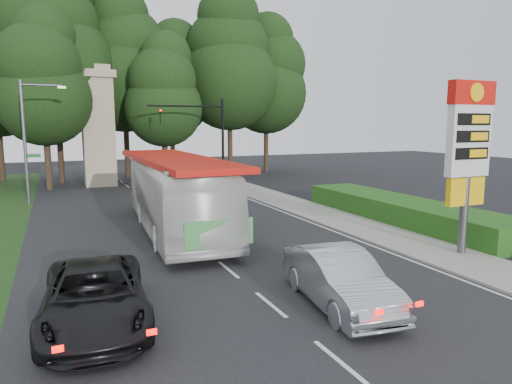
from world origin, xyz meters
name	(u,v)px	position (x,y,z in m)	size (l,w,h in m)	color
ground	(278,312)	(0.00, 0.00, 0.00)	(120.00, 120.00, 0.00)	black
road_surface	(175,225)	(0.00, 12.00, 0.01)	(14.00, 80.00, 0.02)	black
sidewalk_right	(316,212)	(8.50, 12.00, 0.06)	(3.00, 80.00, 0.12)	gray
hedge	(403,211)	(11.50, 8.00, 0.60)	(3.00, 14.00, 1.20)	#204E14
gas_station_pylon	(469,144)	(9.20, 1.99, 4.45)	(2.10, 0.45, 6.85)	#59595E
traffic_signal_mast	(207,131)	(5.68, 24.00, 4.67)	(6.10, 0.35, 7.20)	black
streetlight_signs	(28,136)	(-6.99, 22.01, 4.44)	(2.75, 0.98, 8.00)	#59595E
monument	(98,126)	(-2.00, 30.00, 5.10)	(3.00, 3.00, 10.05)	tan
tree_center_left	(54,44)	(-5.00, 33.00, 12.02)	(10.08, 10.08, 19.80)	#2D2116
tree_center_right	(123,63)	(1.00, 35.00, 11.02)	(9.24, 9.24, 18.15)	#2D2116
tree_east_near	(171,81)	(6.00, 37.00, 9.68)	(8.12, 8.12, 15.95)	#2D2116
tree_east_mid	(229,62)	(11.00, 33.00, 11.35)	(9.52, 9.52, 18.70)	#2D2116
tree_far_east	(266,76)	(16.00, 35.00, 10.35)	(8.68, 8.68, 17.05)	#2D2116
tree_monument_left	(43,79)	(-6.00, 29.00, 8.68)	(7.28, 7.28, 14.30)	#2D2116
tree_monument_right	(163,92)	(3.50, 29.50, 8.01)	(6.72, 6.72, 13.20)	#2D2116
transit_bus	(175,194)	(-0.22, 10.75, 1.83)	(3.07, 13.13, 3.66)	silver
sedan_silver	(339,279)	(1.80, -0.32, 0.81)	(1.72, 4.94, 1.63)	#B2B4BA
suv_charcoal	(95,296)	(-4.74, 1.21, 0.78)	(2.60, 5.65, 1.57)	black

